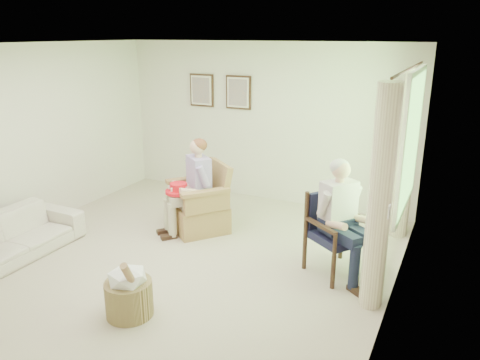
{
  "coord_description": "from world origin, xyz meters",
  "views": [
    {
      "loc": [
        2.99,
        -4.27,
        2.72
      ],
      "look_at": [
        0.67,
        0.49,
        1.05
      ],
      "focal_mm": 35.0,
      "sensor_mm": 36.0,
      "label": 1
    }
  ],
  "objects_px": {
    "person_dark": "(339,212)",
    "wood_armchair": "(341,229)",
    "person_wicker": "(194,181)",
    "red_hat": "(179,189)",
    "wicker_armchair": "(200,209)",
    "hatbox": "(129,291)",
    "sofa": "(8,238)"
  },
  "relations": [
    {
      "from": "red_hat",
      "to": "hatbox",
      "type": "bearing_deg",
      "value": -71.57
    },
    {
      "from": "person_dark",
      "to": "red_hat",
      "type": "relative_size",
      "value": 3.67
    },
    {
      "from": "sofa",
      "to": "person_dark",
      "type": "bearing_deg",
      "value": -69.99
    },
    {
      "from": "person_wicker",
      "to": "red_hat",
      "type": "bearing_deg",
      "value": -98.36
    },
    {
      "from": "red_hat",
      "to": "person_dark",
      "type": "bearing_deg",
      "value": -5.17
    },
    {
      "from": "wood_armchair",
      "to": "person_dark",
      "type": "bearing_deg",
      "value": -144.88
    },
    {
      "from": "person_wicker",
      "to": "sofa",
      "type": "bearing_deg",
      "value": -94.95
    },
    {
      "from": "person_wicker",
      "to": "hatbox",
      "type": "relative_size",
      "value": 1.89
    },
    {
      "from": "wood_armchair",
      "to": "hatbox",
      "type": "height_order",
      "value": "wood_armchair"
    },
    {
      "from": "person_dark",
      "to": "red_hat",
      "type": "distance_m",
      "value": 2.29
    },
    {
      "from": "wood_armchair",
      "to": "red_hat",
      "type": "bearing_deg",
      "value": 123.89
    },
    {
      "from": "sofa",
      "to": "red_hat",
      "type": "distance_m",
      "value": 2.22
    },
    {
      "from": "wood_armchair",
      "to": "red_hat",
      "type": "xyz_separation_m",
      "value": [
        -2.28,
        0.05,
        0.14
      ]
    },
    {
      "from": "sofa",
      "to": "red_hat",
      "type": "height_order",
      "value": "red_hat"
    },
    {
      "from": "person_wicker",
      "to": "red_hat",
      "type": "xyz_separation_m",
      "value": [
        -0.16,
        -0.15,
        -0.1
      ]
    },
    {
      "from": "person_dark",
      "to": "hatbox",
      "type": "bearing_deg",
      "value": 171.15
    },
    {
      "from": "hatbox",
      "to": "sofa",
      "type": "bearing_deg",
      "value": 171.37
    },
    {
      "from": "sofa",
      "to": "hatbox",
      "type": "bearing_deg",
      "value": -98.63
    },
    {
      "from": "wicker_armchair",
      "to": "sofa",
      "type": "distance_m",
      "value": 2.5
    },
    {
      "from": "wicker_armchair",
      "to": "person_dark",
      "type": "bearing_deg",
      "value": 25.96
    },
    {
      "from": "wicker_armchair",
      "to": "person_dark",
      "type": "relative_size",
      "value": 0.72
    },
    {
      "from": "sofa",
      "to": "person_dark",
      "type": "relative_size",
      "value": 1.39
    },
    {
      "from": "hatbox",
      "to": "wood_armchair",
      "type": "bearing_deg",
      "value": 48.55
    },
    {
      "from": "wicker_armchair",
      "to": "sofa",
      "type": "bearing_deg",
      "value": -92.9
    },
    {
      "from": "sofa",
      "to": "person_dark",
      "type": "height_order",
      "value": "person_dark"
    },
    {
      "from": "wicker_armchair",
      "to": "red_hat",
      "type": "height_order",
      "value": "wicker_armchair"
    },
    {
      "from": "wood_armchair",
      "to": "person_dark",
      "type": "height_order",
      "value": "person_dark"
    },
    {
      "from": "wicker_armchair",
      "to": "person_wicker",
      "type": "height_order",
      "value": "person_wicker"
    },
    {
      "from": "person_dark",
      "to": "hatbox",
      "type": "xyz_separation_m",
      "value": [
        -1.64,
        -1.7,
        -0.52
      ]
    },
    {
      "from": "person_dark",
      "to": "wood_armchair",
      "type": "bearing_deg",
      "value": 35.12
    },
    {
      "from": "wicker_armchair",
      "to": "person_dark",
      "type": "distance_m",
      "value": 2.23
    },
    {
      "from": "person_wicker",
      "to": "wood_armchair",
      "type": "bearing_deg",
      "value": 33.51
    }
  ]
}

